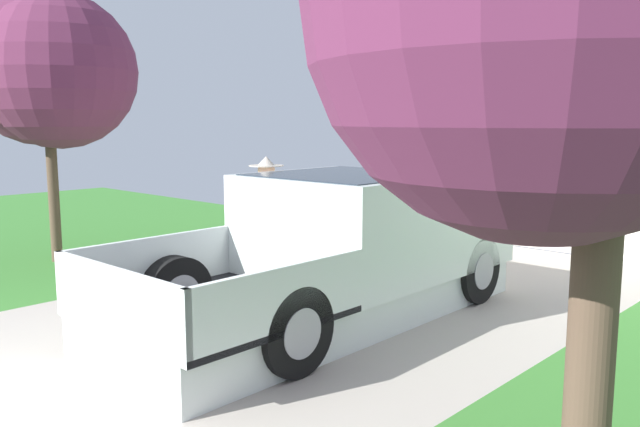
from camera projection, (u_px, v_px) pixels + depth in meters
The scene contains 5 objects.
pickup_truck at pixel (344, 252), 7.29m from camera, with size 2.18×5.03×1.59m.
person_with_hat at pixel (267, 217), 8.19m from camera, with size 0.52×0.44×1.74m.
handbag at pixel (241, 283), 8.30m from camera, with size 0.32×0.16×0.38m.
neighbor_tree at pixel (49, 72), 9.70m from camera, with size 2.69×2.40×4.12m.
wheeled_trash_bin at pixel (323, 206), 12.35m from camera, with size 0.60×0.72×1.02m.
Camera 1 is at (5.01, -1.39, 2.18)m, focal length 36.30 mm.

